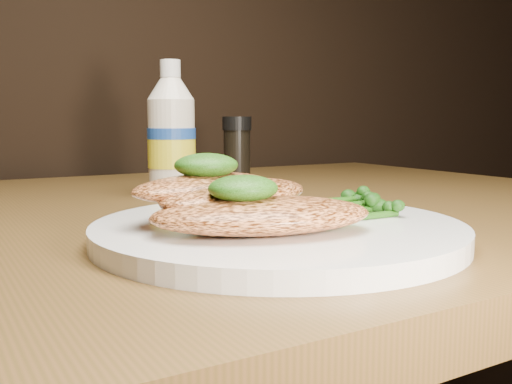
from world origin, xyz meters
TOP-DOWN VIEW (x-y plane):
  - plate at (0.00, 0.84)m, footprint 0.30×0.30m
  - chicken_front at (-0.03, 0.81)m, footprint 0.18×0.13m
  - chicken_mid at (-0.02, 0.86)m, footprint 0.18×0.13m
  - chicken_back at (-0.05, 0.88)m, footprint 0.15×0.11m
  - pesto_front at (-0.05, 0.81)m, footprint 0.06×0.05m
  - pesto_back at (-0.05, 0.87)m, footprint 0.06×0.05m
  - broccolini_bundle at (0.05, 0.84)m, footprint 0.17×0.14m
  - mayo_bottle at (0.03, 1.13)m, footprint 0.07×0.07m
  - pepper_grinder at (0.15, 1.17)m, footprint 0.04×0.04m

SIDE VIEW (x-z plane):
  - plate at x=0.00m, z-range 0.75..0.77m
  - broccolini_bundle at x=0.05m, z-range 0.77..0.79m
  - chicken_front at x=-0.03m, z-range 0.77..0.79m
  - chicken_mid at x=-0.02m, z-range 0.77..0.80m
  - chicken_back at x=-0.05m, z-range 0.78..0.80m
  - pesto_front at x=-0.05m, z-range 0.79..0.81m
  - pepper_grinder at x=0.15m, z-range 0.75..0.85m
  - pesto_back at x=-0.05m, z-range 0.80..0.82m
  - mayo_bottle at x=0.03m, z-range 0.75..0.92m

